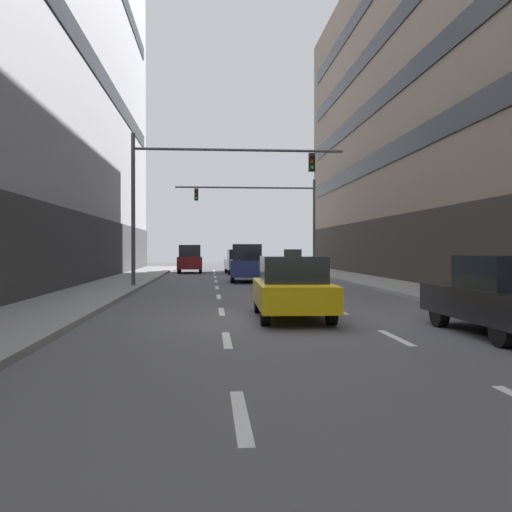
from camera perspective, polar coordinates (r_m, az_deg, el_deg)
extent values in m
plane|color=#515156|center=(14.26, 3.51, -6.45)|extent=(120.00, 120.00, 0.00)
cube|color=gray|center=(14.82, -22.58, -5.96)|extent=(2.97, 80.00, 0.14)
cube|color=silver|center=(6.27, -1.55, -15.72)|extent=(0.16, 2.00, 0.01)
cube|color=silver|center=(11.15, -2.97, -8.44)|extent=(0.16, 2.00, 0.01)
cube|color=silver|center=(16.10, -3.50, -5.61)|extent=(0.16, 2.00, 0.01)
cube|color=silver|center=(21.08, -3.78, -4.11)|extent=(0.16, 2.00, 0.01)
cube|color=silver|center=(26.07, -3.95, -3.19)|extent=(0.16, 2.00, 0.01)
cube|color=silver|center=(31.06, -4.07, -2.56)|extent=(0.16, 2.00, 0.01)
cube|color=silver|center=(36.05, -4.15, -2.11)|extent=(0.16, 2.00, 0.01)
cube|color=silver|center=(41.04, -4.22, -1.76)|extent=(0.16, 2.00, 0.01)
cube|color=silver|center=(46.04, -4.27, -1.49)|extent=(0.16, 2.00, 0.01)
cube|color=silver|center=(11.74, 13.90, -7.99)|extent=(0.16, 2.00, 0.01)
cube|color=silver|center=(16.52, 8.34, -5.45)|extent=(0.16, 2.00, 0.01)
cube|color=silver|center=(21.40, 5.32, -4.04)|extent=(0.16, 2.00, 0.01)
cube|color=silver|center=(26.33, 3.43, -3.15)|extent=(0.16, 2.00, 0.01)
cube|color=silver|center=(31.27, 2.13, -2.53)|extent=(0.16, 2.00, 0.01)
cube|color=silver|center=(36.24, 1.20, -2.09)|extent=(0.16, 2.00, 0.01)
cube|color=silver|center=(41.21, 0.48, -1.75)|extent=(0.16, 2.00, 0.01)
cube|color=silver|center=(46.19, -0.07, -1.48)|extent=(0.16, 2.00, 0.01)
cylinder|color=black|center=(43.66, -7.69, -1.20)|extent=(0.23, 0.65, 0.64)
cylinder|color=black|center=(43.64, -5.64, -1.20)|extent=(0.23, 0.65, 0.64)
cylinder|color=black|center=(41.04, -7.80, -1.32)|extent=(0.23, 0.65, 0.64)
cylinder|color=black|center=(41.02, -5.62, -1.32)|extent=(0.23, 0.65, 0.64)
cube|color=maroon|center=(42.32, -6.69, -0.67)|extent=(1.89, 4.32, 0.88)
cube|color=black|center=(42.31, -6.69, 0.52)|extent=(1.61, 2.57, 0.88)
cube|color=white|center=(44.43, -7.46, -0.40)|extent=(0.20, 0.08, 0.14)
cube|color=red|center=(40.23, -7.62, -0.52)|extent=(0.20, 0.08, 0.14)
cube|color=white|center=(44.42, -5.85, -0.40)|extent=(0.20, 0.08, 0.14)
cube|color=red|center=(40.21, -5.83, -0.52)|extent=(0.20, 0.08, 0.14)
cylinder|color=black|center=(15.72, 0.25, -4.61)|extent=(0.23, 0.64, 0.64)
cylinder|color=black|center=(15.89, 5.85, -4.56)|extent=(0.23, 0.64, 0.64)
cylinder|color=black|center=(13.13, 0.94, -5.66)|extent=(0.23, 0.64, 0.64)
cylinder|color=black|center=(13.33, 7.62, -5.57)|extent=(0.23, 0.64, 0.64)
cube|color=yellow|center=(14.46, 3.63, -3.84)|extent=(1.89, 4.30, 0.62)
cube|color=black|center=(14.24, 3.72, -1.34)|extent=(1.59, 1.88, 0.66)
cube|color=white|center=(16.47, 0.61, -2.91)|extent=(0.20, 0.08, 0.14)
cube|color=red|center=(12.32, 1.90, -4.13)|extent=(0.20, 0.08, 0.14)
cube|color=white|center=(16.60, 4.91, -2.88)|extent=(0.20, 0.08, 0.14)
cube|color=red|center=(12.49, 7.61, -4.07)|extent=(0.20, 0.08, 0.14)
cube|color=black|center=(14.23, 3.72, 0.33)|extent=(0.43, 0.20, 0.17)
cylinder|color=black|center=(31.91, -2.37, -1.91)|extent=(0.24, 0.64, 0.63)
cylinder|color=black|center=(31.94, 0.37, -1.91)|extent=(0.24, 0.64, 0.63)
cylinder|color=black|center=(29.34, -2.38, -2.14)|extent=(0.24, 0.64, 0.63)
cylinder|color=black|center=(29.37, 0.60, -2.14)|extent=(0.24, 0.64, 0.63)
cube|color=navy|center=(30.61, -0.95, -1.22)|extent=(1.93, 4.27, 0.86)
cube|color=black|center=(30.59, -0.95, 0.39)|extent=(1.63, 2.54, 0.86)
cube|color=white|center=(32.66, -2.11, -0.83)|extent=(0.19, 0.08, 0.13)
cube|color=red|center=(28.54, -2.09, -1.06)|extent=(0.19, 0.08, 0.13)
cube|color=white|center=(32.68, 0.04, -0.83)|extent=(0.19, 0.08, 0.13)
cube|color=red|center=(28.57, 0.38, -1.06)|extent=(0.19, 0.08, 0.13)
cylinder|color=black|center=(41.52, -2.99, -1.26)|extent=(0.26, 0.71, 0.70)
cylinder|color=black|center=(41.69, -0.68, -1.25)|extent=(0.26, 0.71, 0.70)
cylinder|color=black|center=(38.68, -2.68, -1.40)|extent=(0.26, 0.71, 0.70)
cylinder|color=black|center=(38.86, -0.19, -1.39)|extent=(0.26, 0.71, 0.70)
cube|color=#B7BABF|center=(40.17, -1.64, -0.84)|extent=(2.16, 4.73, 0.68)
cube|color=black|center=(39.94, -1.61, 0.15)|extent=(1.78, 2.08, 0.72)
cube|color=white|center=(42.38, -2.86, -0.60)|extent=(0.21, 0.09, 0.15)
cube|color=red|center=(37.83, -2.32, -0.76)|extent=(0.21, 0.09, 0.15)
cube|color=white|center=(42.51, -1.03, -0.59)|extent=(0.21, 0.09, 0.15)
cube|color=red|center=(37.97, -0.28, -0.75)|extent=(0.21, 0.09, 0.15)
cylinder|color=black|center=(13.57, 18.01, -5.45)|extent=(0.23, 0.66, 0.66)
cylinder|color=black|center=(14.29, 23.90, -5.17)|extent=(0.23, 0.66, 0.66)
cylinder|color=black|center=(11.18, 23.60, -6.79)|extent=(0.23, 0.66, 0.66)
cube|color=black|center=(12.70, 23.77, -4.45)|extent=(1.91, 4.42, 0.64)
cube|color=black|center=(12.48, 24.24, -1.51)|extent=(1.63, 1.92, 0.68)
cube|color=white|center=(14.33, 17.29, -3.39)|extent=(0.20, 0.08, 0.14)
cube|color=white|center=(14.88, 21.85, -3.26)|extent=(0.20, 0.08, 0.14)
cylinder|color=#4C4C51|center=(26.15, -12.29, 4.63)|extent=(0.18, 0.18, 6.86)
cylinder|color=#4C4C51|center=(26.29, -1.69, 10.64)|extent=(9.60, 0.12, 0.12)
cube|color=black|center=(26.59, 5.66, 9.38)|extent=(0.28, 0.24, 0.84)
sphere|color=#4B0704|center=(26.49, 5.71, 9.98)|extent=(0.17, 0.17, 0.17)
sphere|color=#523505|center=(26.45, 5.71, 9.43)|extent=(0.17, 0.17, 0.17)
sphere|color=green|center=(26.41, 5.71, 8.87)|extent=(0.17, 0.17, 0.17)
cylinder|color=#4C4C51|center=(40.88, 5.88, 3.07)|extent=(0.18, 0.18, 6.64)
cylinder|color=#4C4C51|center=(40.47, -1.09, 6.91)|extent=(9.92, 0.12, 0.12)
cube|color=black|center=(40.35, -6.04, 6.18)|extent=(0.28, 0.24, 0.84)
sphere|color=#4B0704|center=(40.24, -6.05, 6.57)|extent=(0.17, 0.17, 0.17)
sphere|color=#523505|center=(40.21, -6.05, 6.20)|extent=(0.17, 0.17, 0.17)
sphere|color=green|center=(40.19, -6.05, 5.83)|extent=(0.17, 0.17, 0.17)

